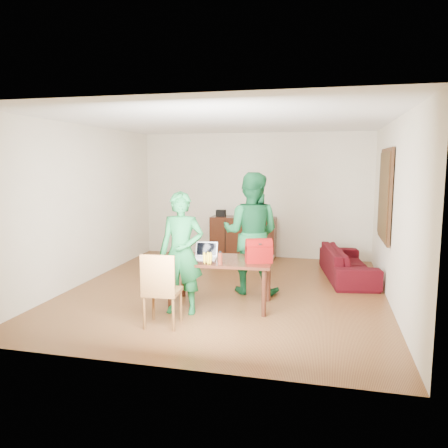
% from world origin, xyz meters
% --- Properties ---
extents(room, '(5.20, 5.70, 2.90)m').
position_xyz_m(room, '(0.01, 0.13, 1.31)').
color(room, '#4B2312').
rests_on(room, ground).
extents(table, '(1.52, 0.90, 0.69)m').
position_xyz_m(table, '(0.10, -0.74, 0.61)').
color(table, black).
rests_on(table, ground).
extents(chair, '(0.46, 0.44, 0.96)m').
position_xyz_m(chair, '(-0.44, -1.67, 0.28)').
color(chair, brown).
rests_on(chair, ground).
extents(person_near, '(0.65, 0.46, 1.68)m').
position_xyz_m(person_near, '(-0.36, -1.13, 0.84)').
color(person_near, '#145A28').
rests_on(person_near, ground).
extents(person_far, '(0.97, 0.78, 1.92)m').
position_xyz_m(person_far, '(0.40, 0.04, 0.96)').
color(person_far, '#13552B').
rests_on(person_far, ground).
extents(laptop, '(0.34, 0.25, 0.23)m').
position_xyz_m(laptop, '(-0.13, -0.78, 0.74)').
color(laptop, white).
rests_on(laptop, table).
extents(bananas, '(0.19, 0.13, 0.06)m').
position_xyz_m(bananas, '(-0.01, -1.08, 0.73)').
color(bananas, gold).
rests_on(bananas, table).
extents(bottle, '(0.07, 0.07, 0.18)m').
position_xyz_m(bottle, '(0.17, -1.06, 0.78)').
color(bottle, '#551F13').
rests_on(bottle, table).
extents(red_bag, '(0.40, 0.31, 0.26)m').
position_xyz_m(red_bag, '(0.66, -0.81, 0.82)').
color(red_bag, '#750807').
rests_on(red_bag, table).
extents(sofa, '(1.02, 1.97, 0.55)m').
position_xyz_m(sofa, '(1.95, 1.26, 0.27)').
color(sofa, '#39070A').
rests_on(sofa, ground).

